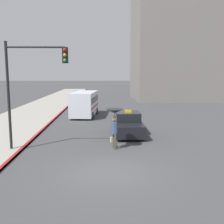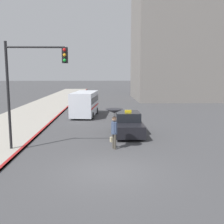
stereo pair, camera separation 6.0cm
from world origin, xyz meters
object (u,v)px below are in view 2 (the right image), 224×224
Objects in this scene: taxi at (128,124)px; pedestrian_with_umbrella at (114,118)px; traffic_light at (31,76)px; ambulance_van at (85,103)px.

pedestrian_with_umbrella reaches higher than taxi.
traffic_light reaches higher than taxi.
taxi is at bearing 34.15° from traffic_light.
ambulance_van is 11.65m from pedestrian_with_umbrella.
taxi is at bearing 119.23° from ambulance_van.
traffic_light is at bearing 69.86° from pedestrian_with_umbrella.
ambulance_van reaches higher than pedestrian_with_umbrella.
ambulance_van is at bearing 80.72° from traffic_light.
ambulance_van is at bearing -66.44° from taxi.
traffic_light is at bearing 34.15° from taxi.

